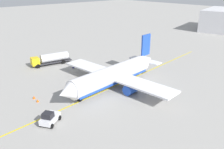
{
  "coord_description": "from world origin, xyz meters",
  "views": [
    {
      "loc": [
        31.88,
        35.11,
        21.58
      ],
      "look_at": [
        0.0,
        0.0,
        3.0
      ],
      "focal_mm": 37.85,
      "sensor_mm": 36.0,
      "label": 1
    }
  ],
  "objects": [
    {
      "name": "airplane",
      "position": [
        -0.45,
        -0.04,
        2.75
      ],
      "size": [
        28.78,
        29.41,
        9.87
      ],
      "color": "white",
      "rests_on": "ground"
    },
    {
      "name": "pushback_tug",
      "position": [
        17.15,
        3.78,
        1.01
      ],
      "size": [
        4.11,
        3.75,
        2.2
      ],
      "color": "silver",
      "rests_on": "ground"
    },
    {
      "name": "refueling_worker",
      "position": [
        -0.6,
        -16.15,
        0.82
      ],
      "size": [
        0.6,
        0.5,
        1.71
      ],
      "color": "navy",
      "rests_on": "ground"
    },
    {
      "name": "fuel_tanker",
      "position": [
        2.21,
        -22.94,
        1.73
      ],
      "size": [
        11.32,
        4.52,
        3.15
      ],
      "color": "#2D2D33",
      "rests_on": "ground"
    },
    {
      "name": "ground_plane",
      "position": [
        0.0,
        0.0,
        0.0
      ],
      "size": [
        400.0,
        400.0,
        0.0
      ],
      "primitive_type": "plane",
      "color": "#9E9B96"
    },
    {
      "name": "safety_cone_wingtip",
      "position": [
        15.19,
        -6.32,
        0.31
      ],
      "size": [
        0.56,
        0.56,
        0.62
      ],
      "primitive_type": "cone",
      "color": "#F2590F",
      "rests_on": "ground"
    },
    {
      "name": "taxi_line_marking",
      "position": [
        0.0,
        0.0,
        0.01
      ],
      "size": [
        77.71,
        6.88,
        0.01
      ],
      "primitive_type": "cube",
      "rotation": [
        0.0,
        0.0,
        0.08
      ],
      "color": "yellow",
      "rests_on": "ground"
    },
    {
      "name": "safety_cone_nose",
      "position": [
        15.27,
        -4.58,
        0.29
      ],
      "size": [
        0.52,
        0.52,
        0.58
      ],
      "primitive_type": "cone",
      "color": "#F2590F",
      "rests_on": "ground"
    }
  ]
}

